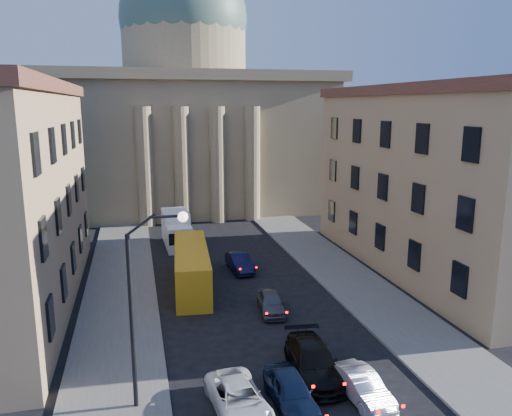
{
  "coord_description": "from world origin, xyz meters",
  "views": [
    {
      "loc": [
        -7.04,
        -12.52,
        13.23
      ],
      "look_at": [
        -0.11,
        15.91,
        7.12
      ],
      "focal_mm": 35.0,
      "sensor_mm": 36.0,
      "label": 1
    }
  ],
  "objects_px": {
    "city_bus": "(192,266)",
    "box_truck": "(177,230)",
    "car_right_near": "(362,386)",
    "car_left_near": "(291,391)",
    "street_lamp": "(143,295)"
  },
  "relations": [
    {
      "from": "street_lamp",
      "to": "car_right_near",
      "type": "bearing_deg",
      "value": -10.16
    },
    {
      "from": "car_right_near",
      "to": "box_truck",
      "type": "relative_size",
      "value": 0.67
    },
    {
      "from": "car_left_near",
      "to": "box_truck",
      "type": "distance_m",
      "value": 27.28
    },
    {
      "from": "street_lamp",
      "to": "car_right_near",
      "type": "xyz_separation_m",
      "value": [
        9.48,
        -1.7,
        -4.64
      ]
    },
    {
      "from": "car_left_near",
      "to": "city_bus",
      "type": "height_order",
      "value": "city_bus"
    },
    {
      "from": "car_right_near",
      "to": "box_truck",
      "type": "xyz_separation_m",
      "value": [
        -6.02,
        27.41,
        0.87
      ]
    },
    {
      "from": "city_bus",
      "to": "box_truck",
      "type": "xyz_separation_m",
      "value": [
        -0.14,
        11.11,
        -0.06
      ]
    },
    {
      "from": "car_right_near",
      "to": "box_truck",
      "type": "distance_m",
      "value": 28.08
    },
    {
      "from": "car_right_near",
      "to": "street_lamp",
      "type": "bearing_deg",
      "value": 164.54
    },
    {
      "from": "city_bus",
      "to": "box_truck",
      "type": "relative_size",
      "value": 1.79
    },
    {
      "from": "city_bus",
      "to": "car_right_near",
      "type": "bearing_deg",
      "value": -65.57
    },
    {
      "from": "street_lamp",
      "to": "car_left_near",
      "type": "relative_size",
      "value": 2.08
    },
    {
      "from": "car_left_near",
      "to": "city_bus",
      "type": "bearing_deg",
      "value": 98.05
    },
    {
      "from": "car_left_near",
      "to": "box_truck",
      "type": "xyz_separation_m",
      "value": [
        -2.7,
        27.14,
        0.79
      ]
    },
    {
      "from": "car_right_near",
      "to": "city_bus",
      "type": "height_order",
      "value": "city_bus"
    }
  ]
}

